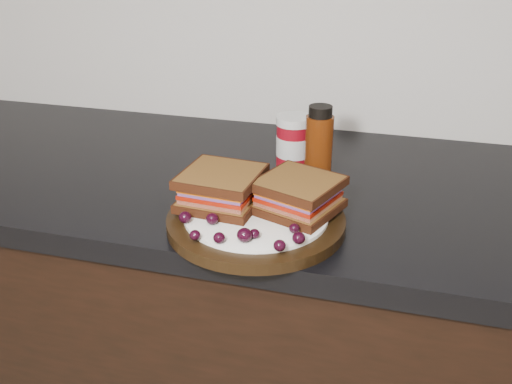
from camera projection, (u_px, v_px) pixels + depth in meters
base_cabinets at (173, 350)px, 1.33m from camera, size 3.96×0.58×0.86m
countertop at (159, 173)px, 1.14m from camera, size 3.98×0.60×0.04m
plate at (256, 221)px, 0.90m from camera, size 0.28×0.28×0.02m
sandwich_left at (222, 188)px, 0.91m from camera, size 0.13×0.13×0.06m
sandwich_right at (299, 195)px, 0.89m from camera, size 0.15×0.15×0.05m
grape_0 at (185, 217)px, 0.86m from camera, size 0.02×0.02×0.02m
grape_1 at (212, 219)px, 0.85m from camera, size 0.02×0.02×0.02m
grape_2 at (195, 235)px, 0.81m from camera, size 0.02×0.02×0.01m
grape_3 at (219, 238)px, 0.80m from camera, size 0.02×0.02×0.02m
grape_4 at (244, 235)px, 0.81m from camera, size 0.02×0.02×0.02m
grape_5 at (254, 234)px, 0.82m from camera, size 0.02×0.02×0.01m
grape_6 at (280, 245)px, 0.78m from camera, size 0.02×0.02×0.02m
grape_7 at (299, 238)px, 0.80m from camera, size 0.02×0.02×0.02m
grape_8 at (294, 228)px, 0.83m from camera, size 0.02×0.02×0.01m
grape_9 at (290, 217)px, 0.86m from camera, size 0.02×0.02×0.02m
grape_10 at (311, 212)px, 0.87m from camera, size 0.02×0.02×0.02m
grape_11 at (294, 205)px, 0.89m from camera, size 0.02×0.02×0.02m
grape_12 at (291, 200)px, 0.91m from camera, size 0.02×0.02×0.02m
grape_13 at (222, 193)px, 0.94m from camera, size 0.02×0.02×0.01m
grape_14 at (207, 196)px, 0.93m from camera, size 0.02×0.02×0.02m
grape_15 at (217, 203)px, 0.90m from camera, size 0.02×0.02×0.02m
grape_16 at (231, 192)px, 0.94m from camera, size 0.02×0.02×0.02m
grape_17 at (221, 197)px, 0.92m from camera, size 0.02×0.02×0.02m
grape_18 at (207, 200)px, 0.91m from camera, size 0.02×0.02×0.02m
condiment_jar at (293, 142)px, 1.10m from camera, size 0.09×0.09×0.10m
oil_bottle at (319, 144)px, 1.03m from camera, size 0.06×0.06×0.14m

